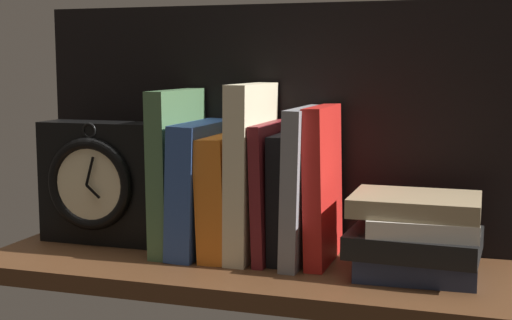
# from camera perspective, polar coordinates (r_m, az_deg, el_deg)

# --- Properties ---
(ground_plane) EXTENTS (0.75, 0.27, 0.03)m
(ground_plane) POSITION_cam_1_polar(r_m,az_deg,el_deg) (1.04, -1.01, -8.64)
(ground_plane) COLOR #4C2D19
(back_panel) EXTENTS (0.75, 0.01, 0.37)m
(back_panel) POSITION_cam_1_polar(r_m,az_deg,el_deg) (1.12, 1.10, 2.80)
(back_panel) COLOR black
(back_panel) RESTS_ON ground_plane
(book_green_romantic) EXTENTS (0.03, 0.16, 0.24)m
(book_green_romantic) POSITION_cam_1_polar(r_m,az_deg,el_deg) (1.08, -6.21, -0.81)
(book_green_romantic) COLOR #476B44
(book_green_romantic) RESTS_ON ground_plane
(book_blue_modern) EXTENTS (0.05, 0.17, 0.19)m
(book_blue_modern) POSITION_cam_1_polar(r_m,az_deg,el_deg) (1.07, -4.41, -2.14)
(book_blue_modern) COLOR #2D4C8E
(book_blue_modern) RESTS_ON ground_plane
(book_orange_pandolfini) EXTENTS (0.05, 0.16, 0.18)m
(book_orange_pandolfini) POSITION_cam_1_polar(r_m,az_deg,el_deg) (1.06, -2.23, -2.73)
(book_orange_pandolfini) COLOR orange
(book_orange_pandolfini) RESTS_ON ground_plane
(book_cream_twain) EXTENTS (0.03, 0.16, 0.25)m
(book_cream_twain) POSITION_cam_1_polar(r_m,az_deg,el_deg) (1.04, -0.21, -0.83)
(book_cream_twain) COLOR beige
(book_cream_twain) RESTS_ON ground_plane
(book_maroon_dawkins) EXTENTS (0.02, 0.15, 0.19)m
(book_maroon_dawkins) POSITION_cam_1_polar(r_m,az_deg,el_deg) (1.04, 1.18, -2.40)
(book_maroon_dawkins) COLOR maroon
(book_maroon_dawkins) RESTS_ON ground_plane
(book_black_skeptic) EXTENTS (0.02, 0.13, 0.18)m
(book_black_skeptic) POSITION_cam_1_polar(r_m,az_deg,el_deg) (1.03, 2.37, -2.87)
(book_black_skeptic) COLOR black
(book_black_skeptic) RESTS_ON ground_plane
(book_gray_chess) EXTENTS (0.03, 0.17, 0.22)m
(book_gray_chess) POSITION_cam_1_polar(r_m,az_deg,el_deg) (1.02, 3.79, -1.92)
(book_gray_chess) COLOR gray
(book_gray_chess) RESTS_ON ground_plane
(book_red_requiem) EXTENTS (0.03, 0.14, 0.22)m
(book_red_requiem) POSITION_cam_1_polar(r_m,az_deg,el_deg) (1.02, 5.30, -1.93)
(book_red_requiem) COLOR red
(book_red_requiem) RESTS_ON ground_plane
(framed_clock) EXTENTS (0.19, 0.08, 0.19)m
(framed_clock) POSITION_cam_1_polar(r_m,az_deg,el_deg) (1.15, -12.24, -1.73)
(framed_clock) COLOR black
(framed_clock) RESTS_ON ground_plane
(book_stack_side) EXTENTS (0.17, 0.14, 0.11)m
(book_stack_side) POSITION_cam_1_polar(r_m,az_deg,el_deg) (0.98, 12.56, -5.83)
(book_stack_side) COLOR #232D4C
(book_stack_side) RESTS_ON ground_plane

